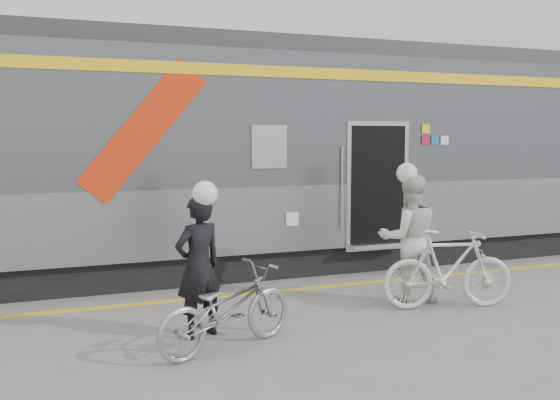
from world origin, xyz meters
name	(u,v)px	position (x,y,z in m)	size (l,w,h in m)	color
ground	(284,340)	(0.00, 0.00, 0.00)	(90.00, 90.00, 0.00)	slate
train	(233,156)	(0.55, 4.19, 2.05)	(24.00, 3.17, 4.10)	black
safety_strip	(235,295)	(0.00, 2.15, 0.00)	(24.00, 0.12, 0.01)	yellow
man	(198,266)	(-0.91, 0.49, 0.86)	(0.63, 0.41, 1.73)	black
bicycle_left	(227,309)	(-0.71, -0.06, 0.48)	(0.63, 1.81, 0.95)	#93979A
woman	(409,238)	(2.32, 1.00, 0.93)	(0.91, 0.71, 1.87)	silver
bicycle_right	(448,269)	(2.62, 0.45, 0.57)	(0.53, 1.88, 1.13)	beige
helmet_man	(197,182)	(-0.91, 0.49, 1.88)	(0.30, 0.30, 0.30)	white
helmet_woman	(411,164)	(2.32, 1.00, 2.01)	(0.30, 0.30, 0.30)	white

